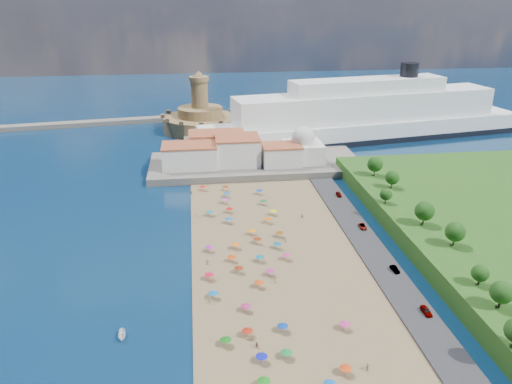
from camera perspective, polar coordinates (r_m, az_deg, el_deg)
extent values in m
plane|color=#071938|center=(147.58, -0.32, -6.54)|extent=(700.00, 700.00, 0.00)
cube|color=#59544C|center=(214.81, -0.02, 3.18)|extent=(90.00, 36.00, 3.00)
cube|color=#59544C|center=(246.80, -6.15, 5.46)|extent=(18.00, 70.00, 2.40)
cube|color=#59544C|center=(305.22, -25.23, 6.69)|extent=(199.03, 34.77, 2.60)
cube|color=silver|center=(207.63, -7.59, 4.06)|extent=(22.00, 14.00, 9.00)
cube|color=silver|center=(209.97, -2.13, 4.73)|extent=(18.00, 16.00, 11.00)
cube|color=silver|center=(208.91, 2.91, 4.19)|extent=(16.00, 12.00, 8.00)
cube|color=silver|center=(221.08, -4.49, 5.42)|extent=(24.00, 14.00, 10.00)
cube|color=silver|center=(214.56, 5.37, 4.60)|extent=(16.00, 16.00, 8.00)
sphere|color=silver|center=(212.88, 5.42, 6.14)|extent=(10.00, 10.00, 10.00)
cylinder|color=silver|center=(211.89, 5.46, 7.13)|extent=(1.20, 1.20, 1.60)
cylinder|color=olive|center=(275.05, -6.34, 7.76)|extent=(40.00, 40.00, 8.00)
cylinder|color=olive|center=(273.56, -6.40, 9.08)|extent=(24.00, 24.00, 5.00)
cylinder|color=olive|center=(271.65, -6.48, 11.03)|extent=(9.00, 9.00, 14.00)
cylinder|color=olive|center=(270.26, -6.56, 12.74)|extent=(10.40, 10.40, 2.40)
cone|color=olive|center=(269.86, -6.58, 13.31)|extent=(6.00, 6.00, 3.00)
cube|color=black|center=(265.10, 12.22, 6.28)|extent=(173.39, 53.42, 2.76)
cube|color=white|center=(264.16, 12.28, 7.06)|extent=(172.34, 52.86, 10.23)
cube|color=white|center=(261.48, 12.49, 9.59)|extent=(137.95, 42.73, 13.64)
cube|color=white|center=(259.60, 12.67, 11.79)|extent=(81.13, 28.85, 6.82)
cylinder|color=black|center=(270.33, 17.13, 13.22)|extent=(9.10, 9.10, 6.82)
cylinder|color=gray|center=(176.24, 0.85, -1.19)|extent=(0.07, 0.07, 2.00)
cone|color=#116530|center=(175.89, 0.85, -0.92)|extent=(2.50, 2.50, 0.60)
cylinder|color=gray|center=(146.64, -2.33, -6.21)|extent=(0.07, 0.07, 2.00)
cone|color=orange|center=(146.22, -2.33, -5.90)|extent=(2.50, 2.50, 0.60)
cylinder|color=gray|center=(182.93, -3.36, -0.34)|extent=(0.07, 0.07, 2.00)
cone|color=#115E9D|center=(182.60, -3.37, -0.08)|extent=(2.50, 2.50, 0.60)
cylinder|color=gray|center=(145.59, -5.35, -6.51)|extent=(0.07, 0.07, 2.00)
cone|color=purple|center=(145.17, -5.37, -6.20)|extent=(2.50, 2.50, 0.60)
cylinder|color=gray|center=(168.17, -5.27, -2.46)|extent=(0.07, 0.07, 2.00)
cone|color=#0D717E|center=(167.80, -5.28, -2.18)|extent=(2.50, 2.50, 0.60)
cylinder|color=gray|center=(133.57, 1.65, -9.22)|extent=(0.07, 0.07, 2.00)
cone|color=#B32672|center=(133.10, 1.66, -8.89)|extent=(2.50, 2.50, 0.60)
cylinder|color=gray|center=(107.43, 3.50, -18.07)|extent=(0.07, 0.07, 2.00)
cone|color=#157832|center=(106.86, 3.51, -17.70)|extent=(2.50, 2.50, 0.60)
cylinder|color=gray|center=(189.94, -6.08, 0.42)|extent=(0.07, 0.07, 2.00)
cone|color=red|center=(189.62, -6.09, 0.68)|extent=(2.50, 2.50, 0.60)
cone|color=blue|center=(100.98, 8.41, -20.74)|extent=(2.50, 2.50, 0.60)
cylinder|color=gray|center=(153.52, 2.70, -4.86)|extent=(0.07, 0.07, 2.00)
cone|color=#7E440B|center=(153.12, 2.70, -4.56)|extent=(2.50, 2.50, 0.60)
cylinder|color=gray|center=(185.22, 0.38, -0.02)|extent=(0.07, 0.07, 2.00)
cone|color=#0B3594|center=(184.89, 0.38, 0.24)|extent=(2.50, 2.50, 0.60)
cylinder|color=gray|center=(101.23, 0.91, -21.01)|extent=(0.07, 0.07, 2.00)
cone|color=#157B16|center=(100.62, 0.91, -20.64)|extent=(2.50, 2.50, 0.60)
cylinder|color=gray|center=(134.83, -1.96, -8.90)|extent=(0.07, 0.07, 2.00)
cone|color=maroon|center=(134.37, -1.97, -8.57)|extent=(2.50, 2.50, 0.60)
cylinder|color=gray|center=(189.19, -3.54, 0.42)|extent=(0.07, 0.07, 2.00)
cone|color=#79350B|center=(188.86, -3.54, 0.68)|extent=(2.50, 2.50, 0.60)
cylinder|color=gray|center=(154.67, -0.44, -4.62)|extent=(0.07, 0.07, 2.00)
cone|color=orange|center=(154.27, -0.45, -4.32)|extent=(2.50, 2.50, 0.60)
cylinder|color=gray|center=(169.97, -3.05, -2.12)|extent=(0.07, 0.07, 2.00)
cone|color=red|center=(169.61, -3.06, -1.84)|extent=(2.50, 2.50, 0.60)
cylinder|color=gray|center=(140.17, -2.76, -7.63)|extent=(0.07, 0.07, 2.00)
cone|color=#D43F09|center=(139.73, -2.77, -7.31)|extent=(2.50, 2.50, 0.60)
cylinder|color=gray|center=(105.21, 10.18, -19.45)|extent=(0.07, 0.07, 2.00)
cone|color=red|center=(104.62, 10.22, -19.08)|extent=(2.50, 2.50, 0.60)
cylinder|color=gray|center=(110.52, -3.48, -16.74)|extent=(0.07, 0.07, 2.00)
cone|color=#116413|center=(109.97, -3.49, -16.38)|extent=(2.50, 2.50, 0.60)
cylinder|color=gray|center=(177.54, -3.62, -1.06)|extent=(0.07, 0.07, 2.00)
cone|color=#C92BB1|center=(177.19, -3.63, -0.79)|extent=(2.50, 2.50, 0.60)
cylinder|color=gray|center=(125.05, -4.89, -11.67)|extent=(0.07, 0.07, 2.00)
cone|color=#0C63A4|center=(124.55, -4.90, -11.33)|extent=(2.50, 2.50, 0.60)
cylinder|color=gray|center=(162.33, 1.39, -3.29)|extent=(0.07, 0.07, 2.00)
cone|color=#EF570A|center=(161.95, 1.39, -3.00)|extent=(2.50, 2.50, 0.60)
cylinder|color=gray|center=(139.95, 0.45, -7.65)|extent=(0.07, 0.07, 2.00)
cone|color=#0D647E|center=(139.51, 0.45, -7.33)|extent=(2.50, 2.50, 0.60)
cylinder|color=gray|center=(132.46, -5.38, -9.60)|extent=(0.07, 0.07, 2.00)
cone|color=red|center=(131.99, -5.39, -9.27)|extent=(2.50, 2.50, 0.60)
cylinder|color=gray|center=(120.19, -1.17, -13.13)|extent=(0.07, 0.07, 2.00)
cone|color=#A42360|center=(119.68, -1.17, -12.77)|extent=(2.50, 2.50, 0.60)
cylinder|color=gray|center=(106.32, 0.64, -18.52)|extent=(0.07, 0.07, 2.00)
cone|color=#0D16B5|center=(105.74, 0.64, -18.15)|extent=(2.50, 2.50, 0.60)
cylinder|color=gray|center=(114.20, 3.06, -15.28)|extent=(0.07, 0.07, 2.00)
cone|color=navy|center=(113.66, 3.07, -14.92)|extent=(2.50, 2.50, 0.60)
cylinder|color=gray|center=(162.50, -3.16, -3.29)|extent=(0.07, 0.07, 2.00)
cone|color=#0D5DB1|center=(162.12, -3.17, -3.00)|extent=(2.50, 2.50, 0.60)
cylinder|color=gray|center=(141.16, 3.49, -7.42)|extent=(0.07, 0.07, 2.00)
cone|color=#C72A71|center=(140.72, 3.50, -7.10)|extent=(2.50, 2.50, 0.60)
cylinder|color=gray|center=(168.19, 2.00, -2.37)|extent=(0.07, 0.07, 2.00)
cone|color=#CACB0B|center=(167.83, 2.00, -2.09)|extent=(2.50, 2.50, 0.60)
cylinder|color=gray|center=(149.53, 0.15, -5.60)|extent=(0.07, 0.07, 2.00)
cone|color=maroon|center=(149.12, 0.15, -5.29)|extent=(2.50, 2.50, 0.60)
cylinder|color=gray|center=(146.94, 2.43, -6.15)|extent=(0.07, 0.07, 2.00)
cone|color=#0D5A7B|center=(146.52, 2.43, -5.83)|extent=(2.50, 2.50, 0.60)
cylinder|color=gray|center=(128.69, 0.35, -10.52)|extent=(0.07, 0.07, 2.00)
cone|color=#C2410F|center=(128.21, 0.35, -10.18)|extent=(2.50, 2.50, 0.60)
cylinder|color=gray|center=(116.29, 10.09, -14.87)|extent=(0.07, 0.07, 2.00)
cone|color=#C42A7B|center=(115.76, 10.12, -14.51)|extent=(2.50, 2.50, 0.60)
cylinder|color=gray|center=(112.72, -0.98, -15.82)|extent=(0.07, 0.07, 2.00)
cone|color=#A4220D|center=(112.17, -0.99, -15.45)|extent=(2.50, 2.50, 0.60)
imported|color=tan|center=(186.58, -7.40, -0.10)|extent=(1.02, 0.78, 1.61)
imported|color=tan|center=(172.24, -3.07, -1.86)|extent=(0.84, 0.94, 1.59)
imported|color=tan|center=(107.00, 12.63, -18.89)|extent=(1.18, 0.98, 1.89)
imported|color=tan|center=(150.51, 3.41, -5.48)|extent=(0.76, 0.59, 1.85)
imported|color=tan|center=(167.26, -6.76, -2.68)|extent=(1.06, 1.39, 1.90)
imported|color=tan|center=(139.31, -5.53, -7.97)|extent=(1.06, 0.99, 1.75)
imported|color=tan|center=(123.53, -5.33, -12.19)|extent=(0.56, 0.75, 1.89)
imported|color=tan|center=(130.81, 2.20, -10.03)|extent=(0.95, 0.97, 1.68)
imported|color=tan|center=(110.04, 0.10, -17.02)|extent=(1.17, 1.56, 1.63)
imported|color=tan|center=(166.57, 5.30, -2.78)|extent=(1.56, 0.89, 1.60)
imported|color=white|center=(116.55, -15.06, -15.55)|extent=(1.73, 4.10, 1.55)
imported|color=gray|center=(125.44, 18.89, -12.73)|extent=(1.68, 4.10, 1.39)
imported|color=gray|center=(161.94, 12.09, -3.85)|extent=(2.31, 4.42, 1.19)
imported|color=gray|center=(185.48, 9.44, -0.25)|extent=(1.97, 4.14, 1.37)
imported|color=gray|center=(140.05, 15.58, -8.49)|extent=(1.69, 3.86, 1.23)
cylinder|color=#382314|center=(123.29, 26.10, -11.24)|extent=(0.50, 0.50, 2.81)
sphere|color=#14380F|center=(122.02, 26.29, -10.24)|extent=(5.06, 5.06, 5.06)
cylinder|color=#382314|center=(130.09, 24.11, -9.24)|extent=(0.50, 0.50, 2.28)
sphere|color=#14380F|center=(129.11, 24.25, -8.45)|extent=(4.11, 4.11, 4.11)
cylinder|color=#382314|center=(146.24, 21.67, -5.19)|extent=(0.50, 0.50, 3.03)
sphere|color=#14380F|center=(145.09, 21.82, -4.23)|extent=(5.45, 5.45, 5.45)
cylinder|color=#382314|center=(155.89, 18.59, -3.03)|extent=(0.50, 0.50, 3.22)
sphere|color=#14380F|center=(154.76, 18.72, -2.06)|extent=(5.80, 5.80, 5.80)
cylinder|color=#382314|center=(168.36, 14.58, -0.89)|extent=(0.50, 0.50, 2.26)
sphere|color=#14380F|center=(167.61, 14.64, -0.25)|extent=(4.06, 4.06, 4.06)
cylinder|color=#382314|center=(182.25, 15.24, 0.88)|extent=(0.50, 0.50, 2.75)
sphere|color=#14380F|center=(181.42, 15.32, 1.61)|extent=(4.94, 4.94, 4.94)
cylinder|color=#382314|center=(192.90, 13.39, 2.29)|extent=(0.50, 0.50, 3.24)
sphere|color=#14380F|center=(191.98, 13.46, 3.11)|extent=(5.83, 5.83, 5.83)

